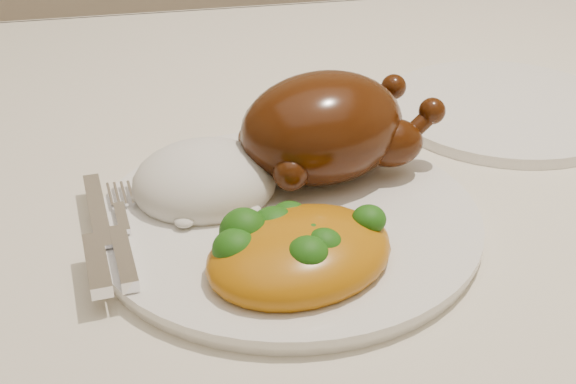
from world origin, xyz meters
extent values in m
cube|color=brown|center=(0.00, 0.00, 0.74)|extent=(1.60, 0.90, 0.04)
cube|color=silver|center=(0.00, 0.00, 0.76)|extent=(1.72, 1.02, 0.01)
cube|color=silver|center=(0.00, 0.51, 0.68)|extent=(1.72, 0.01, 0.18)
cylinder|color=white|center=(-0.15, -0.04, 0.77)|extent=(0.38, 0.38, 0.01)
cylinder|color=white|center=(0.10, 0.12, 0.77)|extent=(0.31, 0.31, 0.01)
ellipsoid|color=#421E07|center=(-0.11, 0.02, 0.82)|extent=(0.16, 0.14, 0.09)
ellipsoid|color=#421E07|center=(-0.12, 0.01, 0.84)|extent=(0.08, 0.06, 0.04)
ellipsoid|color=#421E07|center=(-0.05, 0.00, 0.81)|extent=(0.05, 0.04, 0.04)
sphere|color=#421E07|center=(-0.02, 0.01, 0.83)|extent=(0.02, 0.02, 0.02)
ellipsoid|color=#421E07|center=(-0.07, 0.06, 0.81)|extent=(0.05, 0.04, 0.04)
sphere|color=#421E07|center=(-0.03, 0.07, 0.83)|extent=(0.02, 0.02, 0.02)
sphere|color=#421E07|center=(-0.14, -0.03, 0.81)|extent=(0.03, 0.03, 0.03)
sphere|color=#421E07|center=(-0.16, 0.04, 0.81)|extent=(0.03, 0.03, 0.03)
ellipsoid|color=silver|center=(-0.21, 0.00, 0.79)|extent=(0.12, 0.11, 0.06)
ellipsoid|color=#B76E0B|center=(-0.15, -0.11, 0.79)|extent=(0.16, 0.14, 0.05)
ellipsoid|color=#B76E0B|center=(-0.12, -0.10, 0.79)|extent=(0.06, 0.05, 0.03)
ellipsoid|color=#13440B|center=(-0.15, -0.07, 0.80)|extent=(0.03, 0.03, 0.02)
ellipsoid|color=#13440B|center=(-0.19, -0.09, 0.80)|extent=(0.03, 0.03, 0.04)
ellipsoid|color=#13440B|center=(-0.19, -0.09, 0.80)|extent=(0.03, 0.03, 0.03)
ellipsoid|color=#13440B|center=(-0.20, -0.11, 0.80)|extent=(0.03, 0.03, 0.03)
ellipsoid|color=#13440B|center=(-0.10, -0.10, 0.81)|extent=(0.02, 0.02, 0.02)
ellipsoid|color=#13440B|center=(-0.15, -0.13, 0.80)|extent=(0.03, 0.03, 0.02)
ellipsoid|color=#13440B|center=(-0.16, -0.13, 0.80)|extent=(0.03, 0.03, 0.02)
ellipsoid|color=#13440B|center=(-0.14, -0.12, 0.80)|extent=(0.03, 0.03, 0.03)
ellipsoid|color=#13440B|center=(-0.14, -0.11, 0.80)|extent=(0.02, 0.02, 0.02)
ellipsoid|color=#13440B|center=(-0.17, -0.08, 0.80)|extent=(0.04, 0.04, 0.03)
ellipsoid|color=#13440B|center=(-0.14, -0.10, 0.79)|extent=(0.04, 0.04, 0.03)
cube|color=silver|center=(-0.29, -0.01, 0.78)|extent=(0.02, 0.11, 0.00)
cube|color=silver|center=(-0.29, -0.09, 0.79)|extent=(0.02, 0.07, 0.01)
cube|color=silver|center=(-0.27, -0.08, 0.79)|extent=(0.02, 0.07, 0.01)
cube|color=silver|center=(-0.27, -0.01, 0.79)|extent=(0.02, 0.08, 0.00)
camera|label=1|loc=(-0.25, -0.54, 1.10)|focal=50.00mm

